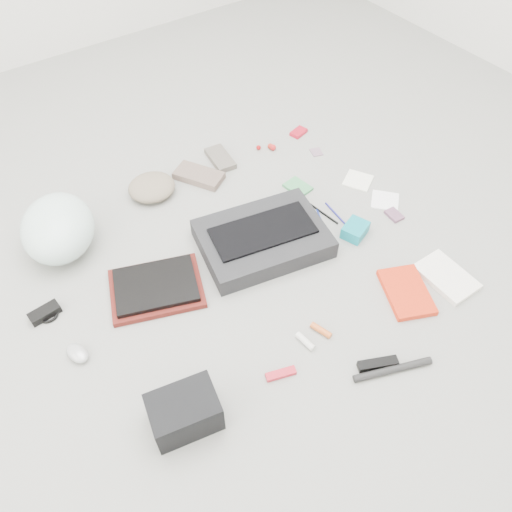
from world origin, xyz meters
TOP-DOWN VIEW (x-y plane):
  - ground_plane at (0.00, 0.00)m, footprint 4.00×4.00m
  - messenger_bag at (0.08, 0.06)m, footprint 0.55×0.44m
  - bag_flap at (0.08, 0.06)m, footprint 0.43×0.26m
  - laptop_sleeve at (-0.37, 0.11)m, footprint 0.40×0.35m
  - laptop at (-0.37, 0.11)m, footprint 0.35×0.30m
  - bike_helmet at (-0.57, 0.52)m, footprint 0.38×0.42m
  - beanie at (-0.14, 0.59)m, footprint 0.23×0.23m
  - mitten_left at (0.08, 0.56)m, footprint 0.20×0.24m
  - mitten_right at (0.22, 0.61)m, footprint 0.11×0.19m
  - power_brick at (-0.75, 0.24)m, footprint 0.11×0.06m
  - cable_coil at (-0.74, 0.23)m, footprint 0.09×0.09m
  - mouse at (-0.72, 0.02)m, footprint 0.08×0.10m
  - camera_bag at (-0.53, -0.39)m, footprint 0.23×0.18m
  - multitool at (-0.20, -0.43)m, footprint 0.10×0.06m
  - toiletry_tube_white at (-0.06, -0.38)m, footprint 0.03×0.08m
  - toiletry_tube_orange at (0.01, -0.38)m, footprint 0.05×0.08m
  - u_lock at (0.08, -0.59)m, footprint 0.14×0.09m
  - bike_pump at (0.10, -0.63)m, footprint 0.26×0.12m
  - book_red at (0.37, -0.43)m, footprint 0.23×0.27m
  - book_white at (0.55, -0.47)m, footprint 0.15×0.22m
  - notepad at (0.40, 0.25)m, footprint 0.10×0.12m
  - pen_blue at (0.36, 0.05)m, footprint 0.06×0.12m
  - pen_black at (0.39, 0.06)m, footprint 0.03×0.16m
  - pen_navy at (0.43, 0.03)m, footprint 0.02×0.14m
  - accordion_wallet at (0.42, -0.10)m, footprint 0.13×0.11m
  - card_deck at (0.63, -0.12)m, footprint 0.06×0.08m
  - napkin_top at (0.66, 0.13)m, footprint 0.16×0.16m
  - napkin_bottom at (0.66, -0.03)m, footprint 0.16×0.16m
  - lollipop_a at (0.42, 0.58)m, footprint 0.03×0.03m
  - lollipop_b at (0.47, 0.53)m, footprint 0.04×0.04m
  - lollipop_c at (0.47, 0.55)m, footprint 0.04×0.04m
  - altoids_tin at (0.65, 0.56)m, footprint 0.09×0.07m
  - stamp_sheet at (0.63, 0.40)m, footprint 0.07×0.07m

SIDE VIEW (x-z plane):
  - ground_plane at x=0.00m, z-range 0.00..0.00m
  - stamp_sheet at x=0.63m, z-range 0.00..0.00m
  - napkin_bottom at x=0.66m, z-range 0.00..0.01m
  - napkin_top at x=0.66m, z-range 0.00..0.01m
  - pen_blue at x=0.36m, z-range 0.00..0.01m
  - pen_navy at x=0.43m, z-range 0.00..0.01m
  - pen_black at x=0.39m, z-range 0.00..0.01m
  - cable_coil at x=-0.74m, z-range 0.00..0.01m
  - notepad at x=0.40m, z-range 0.00..0.01m
  - card_deck at x=0.63m, z-range 0.00..0.01m
  - multitool at x=-0.20m, z-range 0.00..0.02m
  - altoids_tin at x=0.65m, z-range 0.00..0.02m
  - toiletry_tube_white at x=-0.06m, z-range 0.00..0.02m
  - lollipop_a at x=0.42m, z-range 0.00..0.02m
  - toiletry_tube_orange at x=0.01m, z-range 0.00..0.02m
  - book_white at x=0.55m, z-range 0.00..0.02m
  - laptop_sleeve at x=-0.37m, z-range 0.00..0.02m
  - book_red at x=0.37m, z-range 0.00..0.02m
  - bike_pump at x=0.10m, z-range 0.00..0.03m
  - mitten_right at x=0.22m, z-range 0.00..0.03m
  - u_lock at x=0.08m, z-range 0.00..0.03m
  - lollipop_c at x=0.47m, z-range 0.00..0.03m
  - lollipop_b at x=0.47m, z-range 0.00..0.03m
  - power_brick at x=-0.75m, z-range 0.00..0.03m
  - mitten_left at x=0.08m, z-range 0.00..0.03m
  - mouse at x=-0.72m, z-range 0.00..0.04m
  - accordion_wallet at x=0.42m, z-range 0.00..0.05m
  - laptop at x=-0.37m, z-range 0.02..0.04m
  - beanie at x=-0.14m, z-range 0.00..0.07m
  - messenger_bag at x=0.08m, z-range 0.00..0.08m
  - camera_bag at x=-0.53m, z-range 0.00..0.13m
  - bag_flap at x=0.08m, z-range 0.08..0.09m
  - bike_helmet at x=-0.57m, z-range 0.00..0.21m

